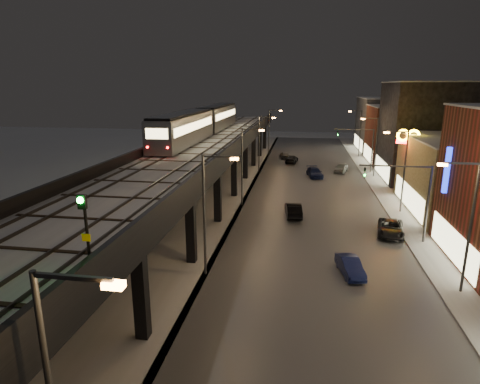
{
  "coord_description": "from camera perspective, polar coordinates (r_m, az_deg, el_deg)",
  "views": [
    {
      "loc": [
        6.03,
        -13.47,
        13.6
      ],
      "look_at": [
        1.04,
        18.44,
        5.0
      ],
      "focal_mm": 30.0,
      "sensor_mm": 36.0,
      "label": 1
    }
  ],
  "objects": [
    {
      "name": "car_mid_dark",
      "position": [
        73.23,
        7.37,
        4.62
      ],
      "size": [
        2.37,
        4.81,
        1.34
      ],
      "primitive_type": "imported",
      "rotation": [
        0.0,
        0.0,
        3.03
      ],
      "color": "black",
      "rests_on": "ground"
    },
    {
      "name": "car_onc_dark",
      "position": [
        40.07,
        20.64,
        -4.9
      ],
      "size": [
        3.05,
        5.2,
        1.36
      ],
      "primitive_type": "imported",
      "rotation": [
        0.0,
        0.0,
        -0.17
      ],
      "color": "black",
      "rests_on": "ground"
    },
    {
      "name": "building_e",
      "position": [
        78.05,
        22.34,
        7.54
      ],
      "size": [
        12.2,
        12.2,
        10.16
      ],
      "color": "maroon",
      "rests_on": "ground"
    },
    {
      "name": "building_d",
      "position": [
        64.38,
        25.29,
        7.69
      ],
      "size": [
        12.2,
        13.2,
        14.16
      ],
      "color": "black",
      "rests_on": "ground"
    },
    {
      "name": "streetlight_left_2",
      "position": [
        45.71,
        0.63,
        4.37
      ],
      "size": [
        2.57,
        0.28,
        9.0
      ],
      "color": "#38383A",
      "rests_on": "ground"
    },
    {
      "name": "streetlight_right_3",
      "position": [
        63.93,
        18.57,
        6.62
      ],
      "size": [
        2.56,
        0.28,
        9.0
      ],
      "color": "#38383A",
      "rests_on": "ground"
    },
    {
      "name": "streetlight_left_4",
      "position": [
        81.17,
        4.34,
        8.95
      ],
      "size": [
        2.57,
        0.28,
        9.0
      ],
      "color": "#38383A",
      "rests_on": "ground"
    },
    {
      "name": "streetlight_right_4",
      "position": [
        81.61,
        16.56,
        8.42
      ],
      "size": [
        2.56,
        0.28,
        9.0
      ],
      "color": "#38383A",
      "rests_on": "ground"
    },
    {
      "name": "viaduct_parapet_far",
      "position": [
        48.8,
        -10.88,
        6.69
      ],
      "size": [
        0.3,
        100.0,
        1.1
      ],
      "primitive_type": "cube",
      "color": "black",
      "rests_on": "elevated_viaduct"
    },
    {
      "name": "car_near_white",
      "position": [
        43.17,
        7.58,
        -2.56
      ],
      "size": [
        2.08,
        4.62,
        1.47
      ],
      "primitive_type": "imported",
      "rotation": [
        0.0,
        0.0,
        3.26
      ],
      "color": "black",
      "rests_on": "ground"
    },
    {
      "name": "building_c",
      "position": [
        49.81,
        29.84,
        1.89
      ],
      "size": [
        12.2,
        15.2,
        8.16
      ],
      "color": "olive",
      "rests_on": "ground"
    },
    {
      "name": "streetlight_right_1",
      "position": [
        29.76,
        29.58,
        -3.43
      ],
      "size": [
        2.56,
        0.28,
        9.0
      ],
      "color": "#38383A",
      "rests_on": "ground"
    },
    {
      "name": "building_f",
      "position": [
        91.61,
        20.42,
        8.97
      ],
      "size": [
        12.2,
        16.2,
        11.16
      ],
      "color": "#424246",
      "rests_on": "ground"
    },
    {
      "name": "car_far_white",
      "position": [
        77.47,
        6.38,
        5.22
      ],
      "size": [
        2.31,
        4.19,
        1.35
      ],
      "primitive_type": "imported",
      "rotation": [
        0.0,
        0.0,
        3.33
      ],
      "color": "#5A5B5D",
      "rests_on": "ground"
    },
    {
      "name": "under_viaduct_pavement",
      "position": [
        51.76,
        -4.87,
        -0.34
      ],
      "size": [
        11.0,
        120.0,
        0.06
      ],
      "primitive_type": "cube",
      "color": "#9FA1A8",
      "rests_on": "ground"
    },
    {
      "name": "streetlight_left_3",
      "position": [
        63.36,
        2.99,
        7.31
      ],
      "size": [
        2.57,
        0.28,
        9.0
      ],
      "color": "#38383A",
      "rests_on": "ground"
    },
    {
      "name": "sign_mcdonalds",
      "position": [
        50.36,
        22.7,
        6.17
      ],
      "size": [
        2.61,
        0.46,
        8.76
      ],
      "color": "#38383A",
      "rests_on": "ground"
    },
    {
      "name": "elevated_viaduct",
      "position": [
        47.56,
        -5.91,
        5.17
      ],
      "size": [
        9.0,
        100.0,
        6.3
      ],
      "color": "black",
      "rests_on": "ground"
    },
    {
      "name": "sidewalk_right",
      "position": [
        51.62,
        21.4,
        -1.34
      ],
      "size": [
        4.0,
        120.0,
        0.14
      ],
      "primitive_type": "cube",
      "color": "#9FA1A8",
      "rests_on": "ground"
    },
    {
      "name": "traffic_light_rig_a",
      "position": [
        37.91,
        23.59,
        -0.25
      ],
      "size": [
        6.1,
        0.34,
        7.0
      ],
      "color": "#38383A",
      "rests_on": "ground"
    },
    {
      "name": "rail_signal",
      "position": [
        16.43,
        -21.29,
        -3.3
      ],
      "size": [
        0.35,
        0.43,
        3.01
      ],
      "color": "black",
      "rests_on": "viaduct_trackbed"
    },
    {
      "name": "road_surface",
      "position": [
        50.36,
        10.24,
        -0.97
      ],
      "size": [
        17.0,
        120.0,
        0.06
      ],
      "primitive_type": "cube",
      "color": "#46474D",
      "rests_on": "ground"
    },
    {
      "name": "subway_train",
      "position": [
        60.0,
        -5.23,
        9.97
      ],
      "size": [
        3.16,
        38.89,
        3.78
      ],
      "color": "gray",
      "rests_on": "viaduct_trackbed"
    },
    {
      "name": "viaduct_trackbed",
      "position": [
        47.56,
        -5.91,
        6.11
      ],
      "size": [
        8.4,
        100.0,
        0.32
      ],
      "color": "#B2B7C1",
      "rests_on": "elevated_viaduct"
    },
    {
      "name": "car_onc_silver",
      "position": [
        31.18,
        15.39,
        -10.25
      ],
      "size": [
        2.05,
        4.0,
        1.26
      ],
      "primitive_type": "imported",
      "rotation": [
        0.0,
        0.0,
        0.2
      ],
      "color": "#0D1545",
      "rests_on": "ground"
    },
    {
      "name": "viaduct_parapet_streetside",
      "position": [
        46.61,
        -0.69,
        6.58
      ],
      "size": [
        0.3,
        100.0,
        1.1
      ],
      "primitive_type": "cube",
      "color": "black",
      "rests_on": "elevated_viaduct"
    },
    {
      "name": "car_onc_white",
      "position": [
        62.23,
        10.56,
        2.68
      ],
      "size": [
        2.79,
        5.05,
        1.38
      ],
      "primitive_type": "imported",
      "rotation": [
        0.0,
        0.0,
        0.19
      ],
      "color": "#121A41",
      "rests_on": "ground"
    },
    {
      "name": "car_onc_red",
      "position": [
        66.66,
        14.17,
        3.31
      ],
      "size": [
        2.78,
        4.52,
        1.44
      ],
      "primitive_type": "imported",
      "rotation": [
        0.0,
        0.0,
        -0.28
      ],
      "color": "slate",
      "rests_on": "ground"
    },
    {
      "name": "traffic_light_rig_b",
      "position": [
        66.83,
        17.36,
        6.41
      ],
      "size": [
        6.1,
        0.34,
        7.0
      ],
      "color": "#38383A",
      "rests_on": "ground"
    },
    {
      "name": "streetlight_left_1",
      "position": [
        28.51,
        -4.6,
        -2.21
      ],
      "size": [
        2.57,
        0.28,
        9.0
      ],
      "color": "#38383A",
      "rests_on": "ground"
    },
    {
      "name": "streetlight_right_2",
      "position": [
        46.5,
        22.08,
        3.45
      ],
      "size": [
        2.56,
        0.28,
        9.0
      ],
      "color": "#38383A",
      "rests_on": "ground"
    },
    {
      "name": "sign_carwash",
      "position": [
        37.33,
        28.21,
        1.71
      ],
      "size": [
        1.69,
        0.35,
        8.78
      ],
      "color": "#38383A",
      "rests_on": "ground"
    }
  ]
}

